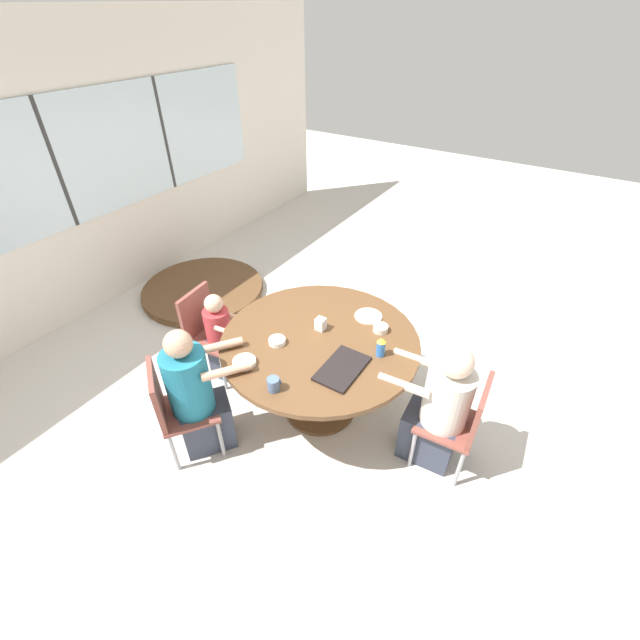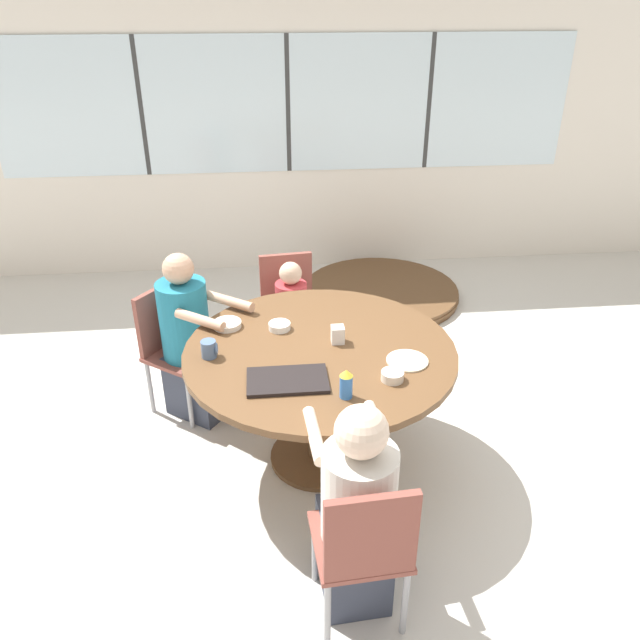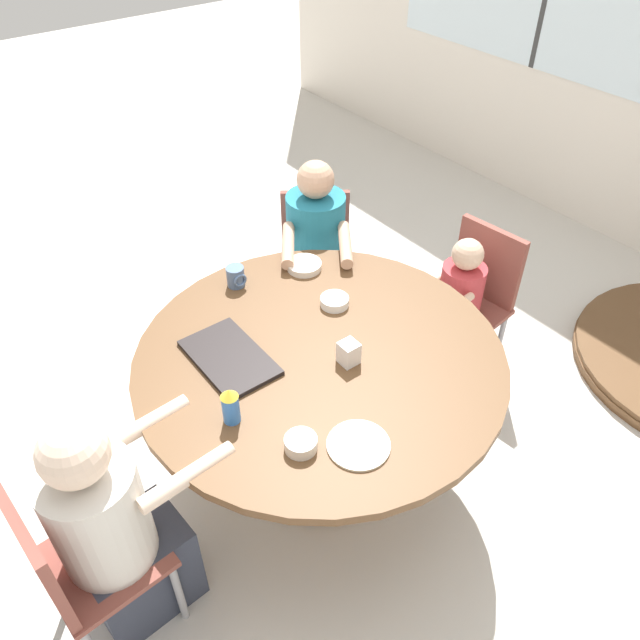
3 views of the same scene
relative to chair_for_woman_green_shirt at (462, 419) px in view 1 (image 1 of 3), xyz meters
The scene contains 18 objects.
ground_plane 1.23m from the chair_for_woman_green_shirt, 93.87° to the left, with size 16.00×16.00×0.00m, color beige.
wall_back_with_windows 4.20m from the chair_for_woman_green_shirt, 91.06° to the left, with size 8.40×0.08×2.80m.
dining_table 1.13m from the chair_for_woman_green_shirt, 93.87° to the left, with size 1.51×1.51×0.77m.
chair_for_woman_green_shirt is the anchor object (origin of this frame).
chair_for_man_blue_shirt 2.04m from the chair_for_woman_green_shirt, 118.83° to the left, with size 0.56×0.56×0.84m.
chair_for_toddler 2.25m from the chair_for_woman_green_shirt, 95.00° to the left, with size 0.44×0.44×0.84m.
person_woman_green_shirt 0.17m from the chair_for_woman_green_shirt, 93.87° to the left, with size 0.38×0.63×1.09m.
person_man_blue_shirt 1.89m from the chair_for_woman_green_shirt, 116.71° to the left, with size 0.63×0.58×1.13m.
person_toddler 2.09m from the chair_for_woman_green_shirt, 94.91° to the left, with size 0.26×0.43×0.87m.
food_tray_dark 0.91m from the chair_for_woman_green_shirt, 108.38° to the left, with size 0.41×0.25×0.02m.
coffee_mug 1.33m from the chair_for_woman_green_shirt, 121.53° to the left, with size 0.09×0.08×0.10m.
sippy_cup 0.75m from the chair_for_woman_green_shirt, 89.58° to the left, with size 0.07×0.07×0.16m.
milk_carton_small 1.23m from the chair_for_woman_green_shirt, 88.60° to the left, with size 0.07×0.07×0.10m.
bowl_white_shallow 1.43m from the chair_for_woman_green_shirt, 101.90° to the left, with size 0.13×0.13×0.04m.
bowl_cereal 1.57m from the chair_for_woman_green_shirt, 112.55° to the left, with size 0.16×0.16×0.03m.
bowl_fruit 0.88m from the chair_for_woman_green_shirt, 71.73° to the left, with size 0.12×0.12×0.05m.
plate_tortillas 1.06m from the chair_for_woman_green_shirt, 68.49° to the left, with size 0.22×0.22×0.01m.
folded_table_stack 3.37m from the chair_for_woman_green_shirt, 77.99° to the left, with size 1.42×1.42×0.09m.
Camera 1 is at (-2.09, -1.33, 2.83)m, focal length 24.00 mm.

